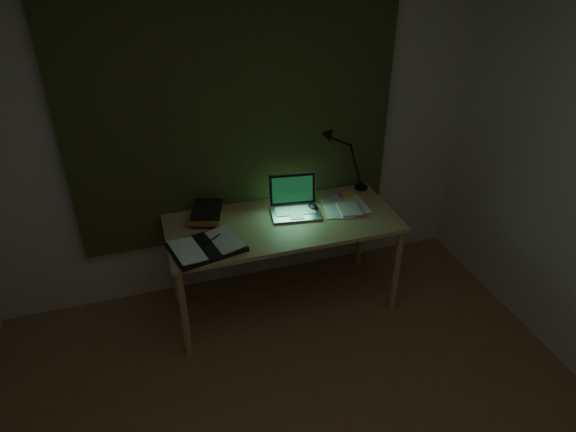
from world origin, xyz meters
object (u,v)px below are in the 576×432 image
object	(u,v)px
loose_papers	(342,209)
desk_lamp	(364,157)
desk	(283,264)
book_stack	(208,214)
open_textbook	(207,246)
laptop	(296,199)

from	to	relation	value
loose_papers	desk_lamp	size ratio (longest dim) A/B	0.65
desk	desk_lamp	distance (m)	0.97
desk	desk_lamp	size ratio (longest dim) A/B	2.99
book_stack	desk_lamp	bearing A→B (deg)	5.11
loose_papers	desk_lamp	xyz separation A→B (m)	(0.26, 0.25, 0.25)
loose_papers	desk_lamp	bearing A→B (deg)	43.85
desk	book_stack	size ratio (longest dim) A/B	6.19
desk	desk_lamp	xyz separation A→B (m)	(0.70, 0.27, 0.61)
open_textbook	book_stack	distance (m)	0.34
desk	open_textbook	bearing A→B (deg)	-163.01
desk	loose_papers	distance (m)	0.57
desk_lamp	laptop	bearing A→B (deg)	-146.01
laptop	book_stack	xyz separation A→B (m)	(-0.58, 0.10, -0.07)
desk	open_textbook	xyz separation A→B (m)	(-0.54, -0.16, 0.37)
book_stack	desk_lamp	xyz separation A→B (m)	(1.17, 0.10, 0.21)
book_stack	laptop	bearing A→B (deg)	-9.94
open_textbook	book_stack	world-z (taller)	book_stack
laptop	desk_lamp	xyz separation A→B (m)	(0.59, 0.21, 0.14)
desk	open_textbook	distance (m)	0.68
laptop	book_stack	distance (m)	0.60
loose_papers	desk	bearing A→B (deg)	-177.24
desk	loose_papers	bearing A→B (deg)	2.76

